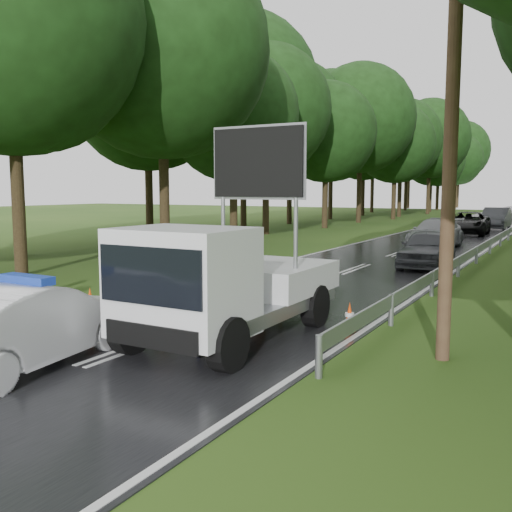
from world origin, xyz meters
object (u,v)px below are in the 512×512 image
Objects in this scene: police_sedan at (29,325)px; officer at (212,283)px; queue_car_fourth at (496,219)px; barrier at (239,275)px; queue_car_first at (427,248)px; queue_car_third at (468,223)px; work_truck at (224,284)px; queue_car_second at (436,233)px; civilian at (210,309)px.

police_sedan is 4.02m from officer.
queue_car_fourth is (1.60, 35.25, -0.15)m from officer.
queue_car_fourth is (2.11, 33.29, -0.02)m from barrier.
queue_car_first is 0.79× the size of queue_car_third.
queue_car_third is at bearing 90.79° from work_truck.
queue_car_fourth reaches higher than queue_car_first.
work_truck is 1.26× the size of queue_car_first.
work_truck is at bearing -87.72° from queue_car_second.
police_sedan is 0.83× the size of work_truck.
queue_car_fourth reaches higher than civilian.
civilian is 0.37× the size of queue_car_first.
civilian reaches higher than queue_car_third.
officer is 1.83m from civilian.
queue_car_third reaches higher than barrier.
police_sedan is 2.84× the size of civilian.
queue_car_fourth is at bearing 87.65° from queue_car_second.
officer reaches higher than queue_car_fourth.
queue_car_second is (0.59, 19.58, -0.22)m from officer.
civilian reaches higher than queue_car_first.
civilian is at bearing -87.61° from queue_car_second.
officer is (0.50, -1.96, 0.13)m from barrier.
work_truck is 30.23m from queue_car_third.
queue_car_fourth is at bearing 89.05° from work_truck.
police_sedan reaches higher than barrier.
barrier is 10.32m from queue_car_first.
queue_car_first is 7.69m from queue_car_second.
queue_car_fourth is (2.71, 39.11, 0.10)m from police_sedan.
civilian is (0.05, -0.56, -0.37)m from work_truck.
officer is (1.11, 3.86, 0.25)m from police_sedan.
work_truck is 36.23m from queue_car_fourth.
police_sedan is 33.15m from queue_car_third.
queue_car_third is (0.57, 29.25, -0.21)m from officer.
queue_car_first is 0.87× the size of queue_car_fourth.
police_sedan is 16.14m from queue_car_first.
barrier is at bearing -94.62° from queue_car_third.
civilian is at bearing -84.76° from work_truck.
police_sedan is at bearing -93.49° from queue_car_fourth.
police_sedan is 0.82× the size of queue_car_third.
police_sedan is at bearing -125.13° from work_truck.
queue_car_second is (1.70, 23.44, 0.03)m from police_sedan.
queue_car_third is (-1.30, 17.25, 0.02)m from queue_car_first.
work_truck is at bearing -96.54° from queue_car_first.
work_truck is 3.28m from barrier.
police_sedan is 5.85m from barrier.
queue_car_third is at bearing -100.74° from police_sedan.
police_sedan is at bearing -103.03° from queue_car_first.
officer reaches higher than queue_car_second.
queue_car_first is (0.89, 13.54, -0.05)m from civilian.
queue_car_second is at bearing -92.24° from queue_car_third.
queue_car_third is (-0.02, 9.67, 0.01)m from queue_car_second.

